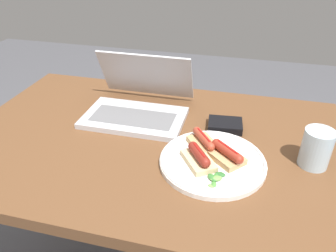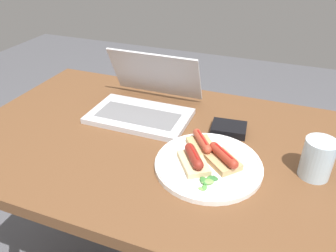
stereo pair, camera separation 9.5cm
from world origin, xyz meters
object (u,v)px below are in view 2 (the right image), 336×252
Objects in this scene: plate at (208,164)px; laptop at (144,103)px; drinking_glass at (317,159)px; external_drive at (229,129)px.

laptop is at bearing 143.17° from plate.
laptop is 3.10× the size of drinking_glass.
laptop is 2.91× the size of external_drive.
external_drive is at bearing -3.68° from laptop.
external_drive is (0.30, -0.02, -0.02)m from laptop.
external_drive is (-0.25, 0.13, -0.04)m from drinking_glass.
drinking_glass is at bearing 14.19° from plate.
drinking_glass is 0.28m from external_drive.
drinking_glass is 0.94× the size of external_drive.
external_drive is (0.01, 0.19, 0.00)m from plate.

